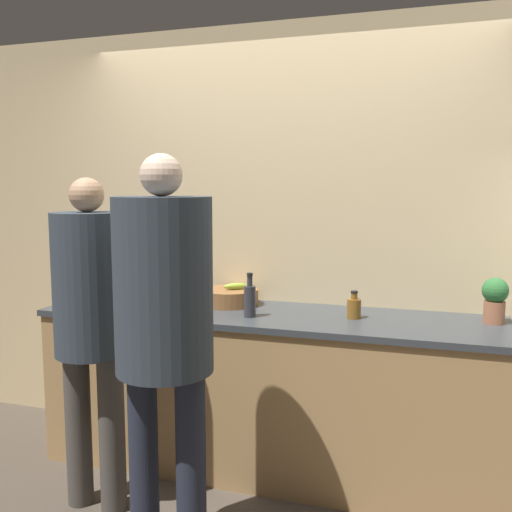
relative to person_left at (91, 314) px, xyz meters
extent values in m
plane|color=#4C4238|center=(0.72, 0.28, -1.00)|extent=(14.00, 14.00, 0.00)
cube|color=#D6BC8C|center=(0.72, 1.02, 0.30)|extent=(5.20, 0.06, 2.60)
cube|color=tan|center=(0.72, 0.68, -0.56)|extent=(2.56, 0.69, 0.88)
cube|color=#383D42|center=(0.72, 0.68, -0.10)|extent=(2.59, 0.72, 0.03)
cylinder|color=#4C4742|center=(-0.10, 0.00, -0.60)|extent=(0.13, 0.13, 0.80)
cylinder|color=#4C4742|center=(0.10, 0.00, -0.60)|extent=(0.13, 0.13, 0.80)
cylinder|color=#333D47|center=(0.00, 0.00, 0.15)|extent=(0.36, 0.36, 0.70)
sphere|color=tan|center=(0.00, 0.00, 0.59)|extent=(0.17, 0.17, 0.17)
cylinder|color=#232838|center=(0.42, -0.25, -0.58)|extent=(0.13, 0.13, 0.85)
cylinder|color=#232838|center=(0.64, -0.25, -0.58)|extent=(0.13, 0.13, 0.85)
cylinder|color=#333D47|center=(0.53, -0.25, 0.21)|extent=(0.41, 0.41, 0.74)
sphere|color=beige|center=(0.53, -0.25, 0.67)|extent=(0.18, 0.18, 0.18)
cylinder|color=brown|center=(0.43, 0.81, -0.04)|extent=(0.35, 0.35, 0.09)
ellipsoid|color=#99BC38|center=(0.47, 0.81, 0.03)|extent=(0.15, 0.12, 0.04)
cylinder|color=#3D424C|center=(0.18, 0.79, -0.01)|extent=(0.09, 0.09, 0.14)
cylinder|color=#99754C|center=(0.17, 0.79, 0.08)|extent=(0.01, 0.05, 0.20)
cylinder|color=#99754C|center=(0.19, 0.79, 0.08)|extent=(0.03, 0.04, 0.20)
cylinder|color=#99754C|center=(0.18, 0.78, 0.08)|extent=(0.04, 0.01, 0.20)
cylinder|color=brown|center=(1.20, 0.67, -0.03)|extent=(0.08, 0.08, 0.11)
cylinder|color=brown|center=(1.20, 0.67, 0.04)|extent=(0.03, 0.03, 0.03)
cylinder|color=black|center=(1.20, 0.67, 0.06)|extent=(0.04, 0.04, 0.01)
cylinder|color=#333338|center=(0.65, 0.53, 0.00)|extent=(0.06, 0.06, 0.17)
cylinder|color=#333338|center=(0.65, 0.53, 0.11)|extent=(0.03, 0.03, 0.05)
cylinder|color=black|center=(0.65, 0.53, 0.15)|extent=(0.03, 0.03, 0.02)
cylinder|color=#A33D33|center=(-0.33, 0.78, -0.04)|extent=(0.09, 0.09, 0.08)
cylinder|color=#9E6042|center=(1.91, 0.78, -0.03)|extent=(0.11, 0.11, 0.12)
sphere|color=#2D6B33|center=(1.91, 0.78, 0.09)|extent=(0.13, 0.13, 0.13)
camera|label=1|loc=(1.62, -2.37, 0.63)|focal=40.00mm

